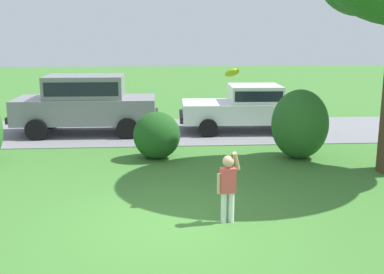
{
  "coord_description": "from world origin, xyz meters",
  "views": [
    {
      "loc": [
        -0.19,
        -7.62,
        3.25
      ],
      "look_at": [
        0.48,
        2.06,
        1.1
      ],
      "focal_mm": 43.89,
      "sensor_mm": 36.0,
      "label": 1
    }
  ],
  "objects_px": {
    "parked_suv": "(86,101)",
    "child_thrower": "(228,183)",
    "frisbee": "(232,73)",
    "parked_sedan": "(248,106)"
  },
  "relations": [
    {
      "from": "parked_suv",
      "to": "child_thrower",
      "type": "xyz_separation_m",
      "value": [
        3.57,
        -7.72,
        -0.36
      ]
    },
    {
      "from": "frisbee",
      "to": "parked_suv",
      "type": "bearing_deg",
      "value": 119.96
    },
    {
      "from": "parked_sedan",
      "to": "frisbee",
      "type": "relative_size",
      "value": 14.42
    },
    {
      "from": "parked_sedan",
      "to": "child_thrower",
      "type": "height_order",
      "value": "parked_sedan"
    },
    {
      "from": "parked_sedan",
      "to": "parked_suv",
      "type": "bearing_deg",
      "value": -179.49
    },
    {
      "from": "parked_sedan",
      "to": "parked_suv",
      "type": "distance_m",
      "value": 5.37
    },
    {
      "from": "parked_suv",
      "to": "frisbee",
      "type": "height_order",
      "value": "frisbee"
    },
    {
      "from": "child_thrower",
      "to": "parked_sedan",
      "type": "bearing_deg",
      "value": 76.95
    },
    {
      "from": "parked_sedan",
      "to": "parked_suv",
      "type": "relative_size",
      "value": 0.95
    },
    {
      "from": "parked_suv",
      "to": "child_thrower",
      "type": "distance_m",
      "value": 8.51
    }
  ]
}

